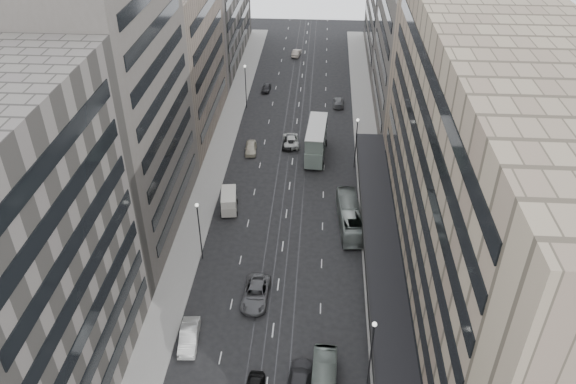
% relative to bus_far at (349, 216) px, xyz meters
% --- Properties ---
extents(ground, '(220.00, 220.00, 0.00)m').
position_rel_bus_far_xyz_m(ground, '(-8.50, -19.90, -1.53)').
color(ground, black).
rests_on(ground, ground).
extents(sidewalk_right, '(4.00, 125.00, 0.15)m').
position_rel_bus_far_xyz_m(sidewalk_right, '(3.50, 17.60, -1.46)').
color(sidewalk_right, gray).
rests_on(sidewalk_right, ground).
extents(sidewalk_left, '(4.00, 125.00, 0.15)m').
position_rel_bus_far_xyz_m(sidewalk_left, '(-20.50, 17.60, -1.46)').
color(sidewalk_left, gray).
rests_on(sidewalk_left, ground).
extents(department_store, '(19.20, 60.00, 30.00)m').
position_rel_bus_far_xyz_m(department_store, '(12.95, -11.90, 13.41)').
color(department_store, gray).
rests_on(department_store, ground).
extents(building_right_mid, '(15.00, 28.00, 24.00)m').
position_rel_bus_far_xyz_m(building_right_mid, '(13.00, 32.10, 10.47)').
color(building_right_mid, '#4E4A43').
rests_on(building_right_mid, ground).
extents(building_left_b, '(15.00, 26.00, 34.00)m').
position_rel_bus_far_xyz_m(building_left_b, '(-30.00, -0.90, 15.47)').
color(building_left_b, '#4E4A43').
rests_on(building_left_b, ground).
extents(building_left_c, '(15.00, 28.00, 25.00)m').
position_rel_bus_far_xyz_m(building_left_c, '(-30.00, 26.10, 10.97)').
color(building_left_c, '#6E6056').
rests_on(building_left_c, ground).
extents(lamp_right_near, '(0.44, 0.44, 8.32)m').
position_rel_bus_far_xyz_m(lamp_right_near, '(1.20, -24.90, 3.67)').
color(lamp_right_near, '#262628').
rests_on(lamp_right_near, ground).
extents(lamp_right_far, '(0.44, 0.44, 8.32)m').
position_rel_bus_far_xyz_m(lamp_right_far, '(1.20, 15.10, 3.67)').
color(lamp_right_far, '#262628').
rests_on(lamp_right_far, ground).
extents(lamp_left_near, '(0.44, 0.44, 8.32)m').
position_rel_bus_far_xyz_m(lamp_left_near, '(-18.20, -7.90, 3.67)').
color(lamp_left_near, '#262628').
rests_on(lamp_left_near, ground).
extents(lamp_left_far, '(0.44, 0.44, 8.32)m').
position_rel_bus_far_xyz_m(lamp_left_far, '(-18.20, 35.10, 3.67)').
color(lamp_left_far, '#262628').
rests_on(lamp_left_far, ground).
extents(bus_far, '(3.43, 11.17, 3.07)m').
position_rel_bus_far_xyz_m(bus_far, '(0.00, 0.00, 0.00)').
color(bus_far, gray).
rests_on(bus_far, ground).
extents(double_decker, '(3.58, 10.13, 5.45)m').
position_rel_bus_far_xyz_m(double_decker, '(-4.86, 17.95, 1.41)').
color(double_decker, slate).
rests_on(double_decker, ground).
extents(panel_van, '(2.70, 4.73, 2.84)m').
position_rel_bus_far_xyz_m(panel_van, '(-16.44, 2.46, 0.03)').
color(panel_van, '#B4AEA3').
rests_on(panel_van, ground).
extents(sedan_1, '(2.19, 5.26, 1.69)m').
position_rel_bus_far_xyz_m(sedan_1, '(-17.00, -21.10, -0.69)').
color(sedan_1, '#B6B6B2').
rests_on(sedan_1, ground).
extents(sedan_2, '(3.02, 6.21, 1.70)m').
position_rel_bus_far_xyz_m(sedan_2, '(-10.82, -14.42, -0.68)').
color(sedan_2, '#57585A').
rests_on(sedan_2, ground).
extents(sedan_3, '(3.03, 6.15, 1.72)m').
position_rel_bus_far_xyz_m(sedan_3, '(-5.32, -25.82, -0.67)').
color(sedan_3, '#29282B').
rests_on(sedan_3, ground).
extents(sedan_4, '(2.14, 4.62, 1.53)m').
position_rel_bus_far_xyz_m(sedan_4, '(-15.38, 18.58, -0.77)').
color(sedan_4, beige).
rests_on(sedan_4, ground).
extents(sedan_5, '(2.15, 4.67, 1.48)m').
position_rel_bus_far_xyz_m(sedan_5, '(-9.31, 21.01, -0.79)').
color(sedan_5, black).
rests_on(sedan_5, ground).
extents(sedan_6, '(3.12, 5.74, 1.53)m').
position_rel_bus_far_xyz_m(sedan_6, '(-9.08, 21.69, -0.77)').
color(sedan_6, silver).
rests_on(sedan_6, ground).
extents(sedan_7, '(2.06, 4.75, 1.36)m').
position_rel_bus_far_xyz_m(sedan_7, '(-1.11, 37.18, -0.85)').
color(sedan_7, slate).
rests_on(sedan_7, ground).
extents(sedan_8, '(1.83, 3.98, 1.32)m').
position_rel_bus_far_xyz_m(sedan_8, '(-15.25, 42.88, -0.87)').
color(sedan_8, '#252527').
rests_on(sedan_8, ground).
extents(sedan_9, '(2.17, 4.65, 1.47)m').
position_rel_bus_far_xyz_m(sedan_9, '(-10.32, 62.58, -0.80)').
color(sedan_9, '#AB9E8E').
rests_on(sedan_9, ground).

